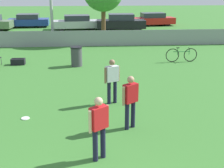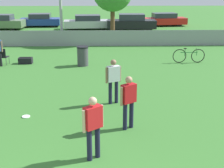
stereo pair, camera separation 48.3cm
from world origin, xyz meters
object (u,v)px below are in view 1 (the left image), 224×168
(player_receiver_white, at_px, (112,78))
(parked_car_dark, at_px, (121,22))
(parked_car_silver, at_px, (77,22))
(parked_car_blue, at_px, (29,21))
(parked_car_red, at_px, (153,19))
(frisbee_disc, at_px, (25,118))
(trash_bin, at_px, (77,56))
(gear_bag_sideline, at_px, (18,62))
(player_defender_red, at_px, (99,124))
(player_thrower_red, at_px, (130,98))
(bicycle_sideline, at_px, (181,55))

(player_receiver_white, xyz_separation_m, parked_car_dark, (2.26, 18.82, -0.23))
(parked_car_silver, distance_m, parked_car_dark, 4.23)
(parked_car_blue, distance_m, parked_car_red, 12.72)
(frisbee_disc, bearing_deg, parked_car_silver, 87.17)
(trash_bin, bearing_deg, frisbee_disc, -102.15)
(gear_bag_sideline, relative_size, parked_car_dark, 0.16)
(player_defender_red, relative_size, trash_bin, 1.59)
(player_defender_red, xyz_separation_m, parked_car_red, (6.51, 25.68, -0.32))
(player_thrower_red, relative_size, parked_car_dark, 0.36)
(player_defender_red, relative_size, frisbee_disc, 6.12)
(parked_car_blue, bearing_deg, parked_car_silver, -26.15)
(parked_car_blue, bearing_deg, trash_bin, -74.59)
(bicycle_sideline, xyz_separation_m, parked_car_dark, (-2.09, 12.75, 0.34))
(trash_bin, xyz_separation_m, parked_car_blue, (-5.35, 16.15, 0.12))
(player_thrower_red, bearing_deg, parked_car_dark, 49.26)
(trash_bin, bearing_deg, player_thrower_red, -76.43)
(frisbee_disc, distance_m, gear_bag_sideline, 7.48)
(player_receiver_white, distance_m, trash_bin, 5.77)
(parked_car_blue, relative_size, parked_car_dark, 0.90)
(bicycle_sideline, bearing_deg, parked_car_red, 82.92)
(trash_bin, relative_size, parked_car_red, 0.22)
(bicycle_sideline, xyz_separation_m, trash_bin, (-5.82, -0.51, 0.13))
(player_receiver_white, distance_m, frisbee_disc, 3.28)
(parked_car_dark, bearing_deg, parked_car_red, 42.03)
(frisbee_disc, height_order, gear_bag_sideline, gear_bag_sideline)
(frisbee_disc, bearing_deg, player_receiver_white, 21.86)
(parked_car_silver, height_order, parked_car_red, parked_car_silver)
(parked_car_blue, bearing_deg, frisbee_disc, -83.25)
(player_defender_red, bearing_deg, trash_bin, 57.88)
(player_receiver_white, xyz_separation_m, frisbee_disc, (-2.92, -1.17, -0.95))
(player_defender_red, xyz_separation_m, parked_car_blue, (-6.21, 25.50, -0.32))
(player_receiver_white, xyz_separation_m, trash_bin, (-1.47, 5.57, -0.44))
(frisbee_disc, height_order, parked_car_blue, parked_car_blue)
(player_thrower_red, xyz_separation_m, trash_bin, (-1.85, 7.67, -0.44))
(gear_bag_sideline, bearing_deg, player_thrower_red, -58.50)
(player_receiver_white, relative_size, trash_bin, 1.59)
(parked_car_red, bearing_deg, trash_bin, -121.08)
(bicycle_sideline, relative_size, trash_bin, 1.74)
(bicycle_sideline, height_order, parked_car_blue, parked_car_blue)
(bicycle_sideline, relative_size, parked_car_red, 0.39)
(player_thrower_red, relative_size, parked_car_red, 0.35)
(player_defender_red, height_order, trash_bin, player_defender_red)
(player_receiver_white, xyz_separation_m, parked_car_silver, (-1.89, 19.60, -0.30))
(parked_car_red, bearing_deg, parked_car_dark, -146.63)
(player_thrower_red, height_order, parked_car_red, player_thrower_red)
(trash_bin, height_order, parked_car_dark, parked_car_dark)
(parked_car_dark, bearing_deg, frisbee_disc, -102.66)
(parked_car_silver, bearing_deg, frisbee_disc, -97.18)
(frisbee_disc, height_order, bicycle_sideline, bicycle_sideline)
(parked_car_blue, height_order, parked_car_dark, parked_car_dark)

